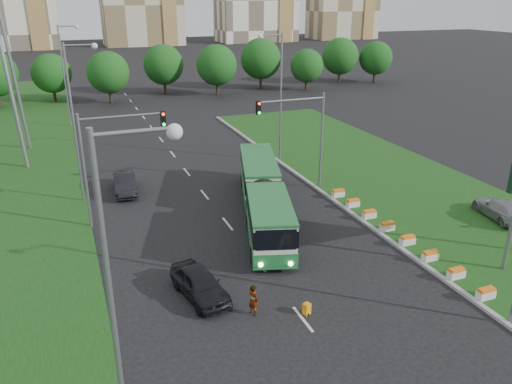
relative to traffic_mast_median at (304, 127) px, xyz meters
name	(u,v)px	position (x,y,z in m)	size (l,w,h in m)	color
ground	(303,255)	(-4.78, -10.00, -5.35)	(360.00, 360.00, 0.00)	black
grass_median	(399,185)	(8.22, -2.00, -5.27)	(14.00, 60.00, 0.15)	#144213
median_kerb	(327,196)	(1.27, -2.00, -5.26)	(0.30, 60.00, 0.18)	#979797
left_verge	(12,168)	(-22.78, 15.00, -5.30)	(12.00, 110.00, 0.10)	#144213
lane_markings	(182,166)	(-7.78, 10.00, -5.35)	(0.20, 100.00, 0.01)	silver
flower_planters	(397,233)	(1.92, -10.30, -4.90)	(1.10, 15.90, 0.60)	silver
traffic_mast_median	(304,127)	(0.00, 0.00, 0.00)	(5.76, 0.32, 8.00)	gray
traffic_mast_left	(107,151)	(-15.16, -1.00, 0.00)	(5.76, 0.32, 8.00)	gray
street_lamps	(209,128)	(-7.78, 0.00, 0.65)	(36.00, 60.00, 12.00)	gray
tree_line	(209,66)	(5.22, 45.00, -0.85)	(120.00, 8.00, 9.00)	#134814
articulated_bus	(260,195)	(-5.18, -3.65, -3.67)	(2.61, 16.71, 2.75)	beige
car_left_near	(200,284)	(-12.01, -12.18, -4.57)	(1.85, 4.59, 1.56)	black
car_left_far	(125,183)	(-13.68, 4.83, -4.55)	(1.70, 4.87, 1.60)	black
car_median	(501,209)	(10.68, -10.41, -4.49)	(1.99, 4.90, 1.42)	#92939A
pedestrian	(253,300)	(-9.92, -14.69, -4.52)	(0.61, 0.40, 1.67)	gray
shopping_trolley	(307,309)	(-7.41, -15.67, -5.05)	(0.35, 0.38, 0.61)	orange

